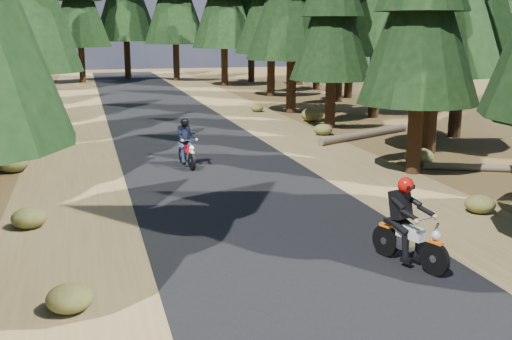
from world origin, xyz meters
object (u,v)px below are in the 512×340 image
Objects in this scene: log_near at (365,134)px; rider_lead at (410,237)px; rider_follow at (187,151)px; log_far at (485,168)px.

log_near is 15.01m from rider_lead.
rider_follow is at bearing -94.17° from rider_lead.
log_far is at bearing 154.08° from rider_follow.
log_far is 2.10× the size of rider_follow.
rider_lead is at bearing -138.62° from log_near.
log_far is 9.87m from rider_follow.
log_near is at bearing -130.56° from rider_lead.
log_near is 7.06m from log_far.
rider_lead is at bearing -107.98° from log_far.
rider_follow is (-8.21, -3.75, 0.39)m from log_near.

